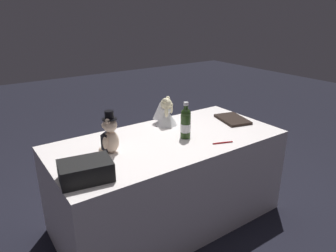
{
  "coord_description": "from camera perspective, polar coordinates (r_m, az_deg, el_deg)",
  "views": [
    {
      "loc": [
        -1.19,
        -1.72,
        1.59
      ],
      "look_at": [
        0.0,
        0.0,
        0.8
      ],
      "focal_mm": 33.04,
      "sensor_mm": 36.0,
      "label": 1
    }
  ],
  "objects": [
    {
      "name": "ground_plane",
      "position": [
        2.63,
        -0.0,
        -16.61
      ],
      "size": [
        12.0,
        12.0,
        0.0
      ],
      "primitive_type": "plane",
      "color": "black"
    },
    {
      "name": "reception_table",
      "position": [
        2.43,
        -0.0,
        -10.01
      ],
      "size": [
        1.71,
        0.82,
        0.7
      ],
      "primitive_type": "cube",
      "color": "white",
      "rests_on": "ground_plane"
    },
    {
      "name": "teddy_bear_groom",
      "position": [
        2.05,
        -10.73,
        -1.78
      ],
      "size": [
        0.13,
        0.13,
        0.29
      ],
      "color": "beige",
      "rests_on": "reception_table"
    },
    {
      "name": "teddy_bear_bride",
      "position": [
        2.52,
        -0.62,
        2.46
      ],
      "size": [
        0.21,
        0.23,
        0.23
      ],
      "color": "white",
      "rests_on": "reception_table"
    },
    {
      "name": "champagne_bottle",
      "position": [
        2.25,
        3.27,
        0.59
      ],
      "size": [
        0.08,
        0.08,
        0.27
      ],
      "color": "#233C16",
      "rests_on": "reception_table"
    },
    {
      "name": "signing_pen",
      "position": [
        2.23,
        9.93,
        -3.06
      ],
      "size": [
        0.15,
        0.06,
        0.01
      ],
      "color": "maroon",
      "rests_on": "reception_table"
    },
    {
      "name": "gift_case_black",
      "position": [
        1.78,
        -14.93,
        -7.95
      ],
      "size": [
        0.31,
        0.24,
        0.11
      ],
      "color": "black",
      "rests_on": "reception_table"
    },
    {
      "name": "guestbook",
      "position": [
        2.7,
        11.82,
        1.22
      ],
      "size": [
        0.27,
        0.34,
        0.02
      ],
      "primitive_type": "cube",
      "rotation": [
        0.0,
        0.0,
        -0.25
      ],
      "color": "black",
      "rests_on": "reception_table"
    }
  ]
}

